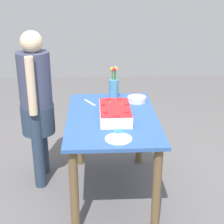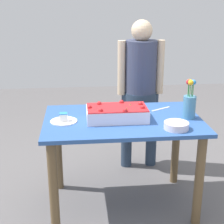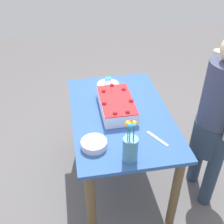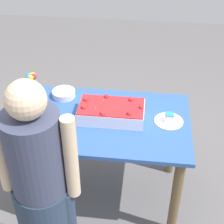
{
  "view_description": "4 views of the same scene",
  "coord_description": "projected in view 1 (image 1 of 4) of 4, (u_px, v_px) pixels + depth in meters",
  "views": [
    {
      "loc": [
        2.78,
        -0.14,
        1.93
      ],
      "look_at": [
        0.1,
        -0.01,
        0.86
      ],
      "focal_mm": 55.0,
      "sensor_mm": 36.0,
      "label": 1
    },
    {
      "loc": [
        0.34,
        2.52,
        1.7
      ],
      "look_at": [
        0.08,
        -0.03,
        0.83
      ],
      "focal_mm": 55.0,
      "sensor_mm": 36.0,
      "label": 2
    },
    {
      "loc": [
        -1.79,
        0.39,
        2.13
      ],
      "look_at": [
        -0.05,
        0.08,
        0.84
      ],
      "focal_mm": 45.0,
      "sensor_mm": 36.0,
      "label": 3
    },
    {
      "loc": [
        0.29,
        -1.95,
        2.27
      ],
      "look_at": [
        0.06,
        -0.05,
        0.88
      ],
      "focal_mm": 55.0,
      "sensor_mm": 36.0,
      "label": 4
    }
  ],
  "objects": [
    {
      "name": "fruit_bowl",
      "position": [
        137.0,
        99.0,
        3.35
      ],
      "size": [
        0.18,
        0.18,
        0.05
      ],
      "primitive_type": "cylinder",
      "color": "silver",
      "rests_on": "dining_table"
    },
    {
      "name": "ground_plane",
      "position": [
        112.0,
        191.0,
        3.3
      ],
      "size": [
        8.0,
        8.0,
        0.0
      ],
      "primitive_type": "plane",
      "color": "#5E5B5B"
    },
    {
      "name": "flower_vase",
      "position": [
        114.0,
        85.0,
        3.45
      ],
      "size": [
        0.1,
        0.1,
        0.32
      ],
      "color": "teal",
      "rests_on": "dining_table"
    },
    {
      "name": "dining_table",
      "position": [
        112.0,
        131.0,
        3.07
      ],
      "size": [
        1.24,
        0.79,
        0.78
      ],
      "color": "#2F5699",
      "rests_on": "ground_plane"
    },
    {
      "name": "sheet_cake",
      "position": [
        115.0,
        112.0,
        2.95
      ],
      "size": [
        0.47,
        0.26,
        0.13
      ],
      "color": "white",
      "rests_on": "dining_table"
    },
    {
      "name": "person_standing",
      "position": [
        36.0,
        100.0,
        3.2
      ],
      "size": [
        0.45,
        0.31,
        1.49
      ],
      "rotation": [
        0.0,
        0.0,
        1.57
      ],
      "color": "#28384D",
      "rests_on": "ground_plane"
    },
    {
      "name": "serving_plate_with_slice",
      "position": [
        119.0,
        137.0,
        2.58
      ],
      "size": [
        0.21,
        0.21,
        0.07
      ],
      "color": "white",
      "rests_on": "dining_table"
    },
    {
      "name": "cake_knife",
      "position": [
        90.0,
        102.0,
        3.33
      ],
      "size": [
        0.18,
        0.12,
        0.0
      ],
      "primitive_type": "cube",
      "rotation": [
        0.0,
        0.0,
        3.66
      ],
      "color": "silver",
      "rests_on": "dining_table"
    }
  ]
}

